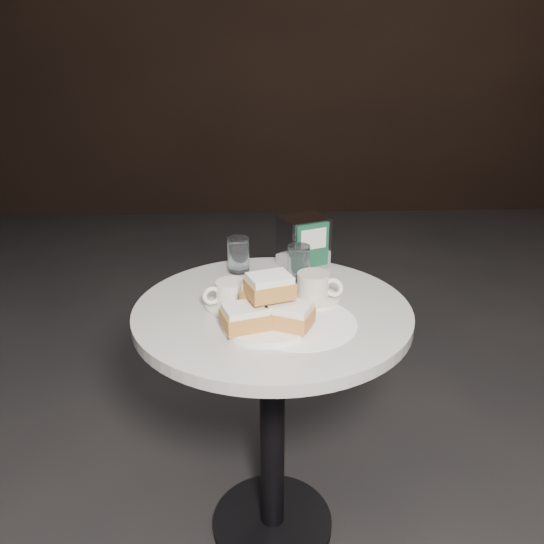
{
  "coord_description": "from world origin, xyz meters",
  "views": [
    {
      "loc": [
        -0.06,
        -1.21,
        1.33
      ],
      "look_at": [
        0.0,
        0.02,
        0.83
      ],
      "focal_mm": 35.0,
      "sensor_mm": 36.0,
      "label": 1
    }
  ],
  "objects_px": {
    "water_glass_left": "(238,255)",
    "napkin_dispenser": "(304,242)",
    "beignet_plate": "(267,309)",
    "coffee_cup_left": "(231,296)",
    "water_glass_right": "(299,264)",
    "cafe_table": "(272,373)",
    "coffee_cup_right": "(314,288)"
  },
  "relations": [
    {
      "from": "coffee_cup_left",
      "to": "water_glass_right",
      "type": "bearing_deg",
      "value": 23.01
    },
    {
      "from": "water_glass_left",
      "to": "coffee_cup_left",
      "type": "bearing_deg",
      "value": -94.22
    },
    {
      "from": "cafe_table",
      "to": "coffee_cup_left",
      "type": "distance_m",
      "value": 0.25
    },
    {
      "from": "coffee_cup_right",
      "to": "water_glass_right",
      "type": "distance_m",
      "value": 0.14
    },
    {
      "from": "coffee_cup_left",
      "to": "beignet_plate",
      "type": "bearing_deg",
      "value": -71.48
    },
    {
      "from": "napkin_dispenser",
      "to": "water_glass_right",
      "type": "bearing_deg",
      "value": -126.56
    },
    {
      "from": "water_glass_left",
      "to": "napkin_dispenser",
      "type": "relative_size",
      "value": 0.64
    },
    {
      "from": "cafe_table",
      "to": "coffee_cup_left",
      "type": "bearing_deg",
      "value": 179.43
    },
    {
      "from": "cafe_table",
      "to": "beignet_plate",
      "type": "relative_size",
      "value": 3.33
    },
    {
      "from": "coffee_cup_right",
      "to": "water_glass_left",
      "type": "relative_size",
      "value": 1.81
    },
    {
      "from": "cafe_table",
      "to": "water_glass_right",
      "type": "distance_m",
      "value": 0.31
    },
    {
      "from": "napkin_dispenser",
      "to": "beignet_plate",
      "type": "bearing_deg",
      "value": -131.31
    },
    {
      "from": "water_glass_left",
      "to": "napkin_dispenser",
      "type": "xyz_separation_m",
      "value": [
        0.19,
        0.03,
        0.03
      ]
    },
    {
      "from": "water_glass_right",
      "to": "cafe_table",
      "type": "bearing_deg",
      "value": -116.38
    },
    {
      "from": "coffee_cup_right",
      "to": "napkin_dispenser",
      "type": "distance_m",
      "value": 0.24
    },
    {
      "from": "coffee_cup_right",
      "to": "napkin_dispenser",
      "type": "height_order",
      "value": "napkin_dispenser"
    },
    {
      "from": "cafe_table",
      "to": "coffee_cup_right",
      "type": "bearing_deg",
      "value": 16.89
    },
    {
      "from": "cafe_table",
      "to": "coffee_cup_right",
      "type": "xyz_separation_m",
      "value": [
        0.11,
        0.03,
        0.23
      ]
    },
    {
      "from": "beignet_plate",
      "to": "coffee_cup_left",
      "type": "relative_size",
      "value": 1.33
    },
    {
      "from": "cafe_table",
      "to": "water_glass_left",
      "type": "xyz_separation_m",
      "value": [
        -0.09,
        0.24,
        0.25
      ]
    },
    {
      "from": "coffee_cup_left",
      "to": "coffee_cup_right",
      "type": "bearing_deg",
      "value": -9.89
    },
    {
      "from": "coffee_cup_right",
      "to": "water_glass_left",
      "type": "xyz_separation_m",
      "value": [
        -0.19,
        0.21,
        0.02
      ]
    },
    {
      "from": "water_glass_left",
      "to": "water_glass_right",
      "type": "height_order",
      "value": "same"
    },
    {
      "from": "coffee_cup_left",
      "to": "napkin_dispenser",
      "type": "height_order",
      "value": "napkin_dispenser"
    },
    {
      "from": "coffee_cup_left",
      "to": "water_glass_left",
      "type": "bearing_deg",
      "value": 67.37
    },
    {
      "from": "water_glass_left",
      "to": "water_glass_right",
      "type": "distance_m",
      "value": 0.18
    },
    {
      "from": "beignet_plate",
      "to": "coffee_cup_left",
      "type": "distance_m",
      "value": 0.14
    },
    {
      "from": "cafe_table",
      "to": "water_glass_right",
      "type": "bearing_deg",
      "value": 63.62
    },
    {
      "from": "beignet_plate",
      "to": "napkin_dispenser",
      "type": "bearing_deg",
      "value": 72.02
    },
    {
      "from": "beignet_plate",
      "to": "water_glass_left",
      "type": "xyz_separation_m",
      "value": [
        -0.07,
        0.35,
        0.0
      ]
    },
    {
      "from": "coffee_cup_left",
      "to": "water_glass_right",
      "type": "height_order",
      "value": "water_glass_right"
    },
    {
      "from": "cafe_table",
      "to": "coffee_cup_right",
      "type": "relative_size",
      "value": 4.03
    }
  ]
}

